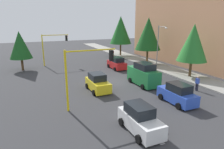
{
  "coord_description": "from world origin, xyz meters",
  "views": [
    {
      "loc": [
        22.17,
        -10.49,
        7.61
      ],
      "look_at": [
        0.38,
        -0.79,
        1.2
      ],
      "focal_mm": 31.77,
      "sensor_mm": 36.0,
      "label": 1
    }
  ],
  "objects_px": {
    "traffic_signal_near_right": "(87,67)",
    "tree_roadside_near": "(193,43)",
    "car_red": "(117,63)",
    "car_yellow": "(98,83)",
    "tree_roadside_mid": "(148,34)",
    "delivery_van_green": "(143,75)",
    "traffic_signal_far_right": "(53,43)",
    "pedestrian_crossing": "(197,83)",
    "street_lamp_curbside": "(159,43)",
    "tree_roadside_far": "(121,30)",
    "tree_opposite_side": "(20,45)",
    "car_blue": "(177,94)",
    "car_white": "(140,119)"
  },
  "relations": [
    {
      "from": "tree_roadside_near",
      "to": "delivery_van_green",
      "type": "distance_m",
      "value": 8.68
    },
    {
      "from": "tree_opposite_side",
      "to": "delivery_van_green",
      "type": "height_order",
      "value": "tree_opposite_side"
    },
    {
      "from": "tree_opposite_side",
      "to": "traffic_signal_near_right",
      "type": "bearing_deg",
      "value": 16.56
    },
    {
      "from": "car_red",
      "to": "tree_opposite_side",
      "type": "bearing_deg",
      "value": -110.15
    },
    {
      "from": "tree_opposite_side",
      "to": "delivery_van_green",
      "type": "bearing_deg",
      "value": 43.48
    },
    {
      "from": "traffic_signal_near_right",
      "to": "street_lamp_curbside",
      "type": "distance_m",
      "value": 17.69
    },
    {
      "from": "street_lamp_curbside",
      "to": "tree_roadside_far",
      "type": "bearing_deg",
      "value": 178.81
    },
    {
      "from": "traffic_signal_near_right",
      "to": "tree_roadside_near",
      "type": "height_order",
      "value": "tree_roadside_near"
    },
    {
      "from": "car_yellow",
      "to": "car_red",
      "type": "bearing_deg",
      "value": 143.33
    },
    {
      "from": "car_white",
      "to": "tree_roadside_far",
      "type": "bearing_deg",
      "value": 156.11
    },
    {
      "from": "car_white",
      "to": "car_blue",
      "type": "distance_m",
      "value": 6.62
    },
    {
      "from": "tree_roadside_mid",
      "to": "delivery_van_green",
      "type": "height_order",
      "value": "tree_roadside_mid"
    },
    {
      "from": "tree_opposite_side",
      "to": "car_yellow",
      "type": "bearing_deg",
      "value": 28.78
    },
    {
      "from": "car_white",
      "to": "pedestrian_crossing",
      "type": "xyz_separation_m",
      "value": [
        -4.7,
        10.42,
        0.01
      ]
    },
    {
      "from": "tree_roadside_far",
      "to": "tree_roadside_mid",
      "type": "relative_size",
      "value": 1.05
    },
    {
      "from": "pedestrian_crossing",
      "to": "tree_roadside_near",
      "type": "bearing_deg",
      "value": 142.49
    },
    {
      "from": "car_white",
      "to": "car_blue",
      "type": "relative_size",
      "value": 0.98
    },
    {
      "from": "tree_roadside_near",
      "to": "tree_roadside_far",
      "type": "distance_m",
      "value": 20.05
    },
    {
      "from": "tree_roadside_far",
      "to": "delivery_van_green",
      "type": "bearing_deg",
      "value": -18.83
    },
    {
      "from": "tree_roadside_mid",
      "to": "delivery_van_green",
      "type": "distance_m",
      "value": 13.38
    },
    {
      "from": "car_red",
      "to": "car_yellow",
      "type": "xyz_separation_m",
      "value": [
        8.8,
        -6.55,
        -0.0
      ]
    },
    {
      "from": "traffic_signal_near_right",
      "to": "tree_opposite_side",
      "type": "relative_size",
      "value": 0.87
    },
    {
      "from": "street_lamp_curbside",
      "to": "delivery_van_green",
      "type": "distance_m",
      "value": 9.4
    },
    {
      "from": "tree_opposite_side",
      "to": "tree_roadside_far",
      "type": "bearing_deg",
      "value": 106.31
    },
    {
      "from": "car_white",
      "to": "traffic_signal_far_right",
      "type": "bearing_deg",
      "value": -175.15
    },
    {
      "from": "car_red",
      "to": "pedestrian_crossing",
      "type": "distance_m",
      "value": 13.93
    },
    {
      "from": "tree_opposite_side",
      "to": "car_red",
      "type": "distance_m",
      "value": 15.51
    },
    {
      "from": "tree_roadside_mid",
      "to": "car_blue",
      "type": "xyz_separation_m",
      "value": [
        16.48,
        -7.56,
        -4.58
      ]
    },
    {
      "from": "car_red",
      "to": "traffic_signal_far_right",
      "type": "bearing_deg",
      "value": -129.03
    },
    {
      "from": "traffic_signal_far_right",
      "to": "car_blue",
      "type": "height_order",
      "value": "traffic_signal_far_right"
    },
    {
      "from": "traffic_signal_near_right",
      "to": "car_red",
      "type": "height_order",
      "value": "traffic_signal_near_right"
    },
    {
      "from": "tree_opposite_side",
      "to": "tree_roadside_far",
      "type": "xyz_separation_m",
      "value": [
        -6.0,
        20.5,
        1.72
      ]
    },
    {
      "from": "tree_opposite_side",
      "to": "car_yellow",
      "type": "relative_size",
      "value": 1.54
    },
    {
      "from": "delivery_van_green",
      "to": "tree_opposite_side",
      "type": "bearing_deg",
      "value": -136.52
    },
    {
      "from": "delivery_van_green",
      "to": "car_yellow",
      "type": "relative_size",
      "value": 1.19
    },
    {
      "from": "tree_roadside_near",
      "to": "tree_opposite_side",
      "type": "xyz_separation_m",
      "value": [
        -14.0,
        -21.5,
        -0.77
      ]
    },
    {
      "from": "car_red",
      "to": "tree_roadside_mid",
      "type": "bearing_deg",
      "value": 100.35
    },
    {
      "from": "street_lamp_curbside",
      "to": "car_yellow",
      "type": "distance_m",
      "value": 14.14
    },
    {
      "from": "street_lamp_curbside",
      "to": "car_red",
      "type": "relative_size",
      "value": 1.68
    },
    {
      "from": "tree_roadside_mid",
      "to": "tree_roadside_far",
      "type": "bearing_deg",
      "value": -177.14
    },
    {
      "from": "car_yellow",
      "to": "car_white",
      "type": "bearing_deg",
      "value": -1.33
    },
    {
      "from": "car_red",
      "to": "car_yellow",
      "type": "height_order",
      "value": "same"
    },
    {
      "from": "street_lamp_curbside",
      "to": "car_blue",
      "type": "distance_m",
      "value": 14.28
    },
    {
      "from": "street_lamp_curbside",
      "to": "car_blue",
      "type": "bearing_deg",
      "value": -29.21
    },
    {
      "from": "car_blue",
      "to": "tree_roadside_near",
      "type": "bearing_deg",
      "value": 128.81
    },
    {
      "from": "tree_opposite_side",
      "to": "car_blue",
      "type": "xyz_separation_m",
      "value": [
        20.48,
        13.44,
        -3.14
      ]
    },
    {
      "from": "traffic_signal_near_right",
      "to": "delivery_van_green",
      "type": "xyz_separation_m",
      "value": [
        -3.69,
        8.22,
        -2.53
      ]
    },
    {
      "from": "tree_roadside_near",
      "to": "car_red",
      "type": "bearing_deg",
      "value": -140.44
    },
    {
      "from": "street_lamp_curbside",
      "to": "tree_opposite_side",
      "type": "xyz_separation_m",
      "value": [
        -8.39,
        -20.2,
        -0.31
      ]
    },
    {
      "from": "traffic_signal_far_right",
      "to": "tree_roadside_near",
      "type": "bearing_deg",
      "value": 45.29
    }
  ]
}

